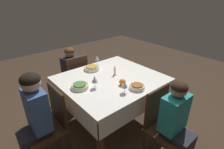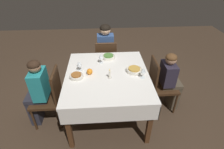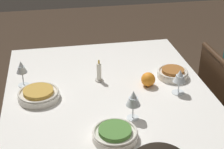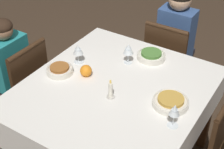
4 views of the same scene
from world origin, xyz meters
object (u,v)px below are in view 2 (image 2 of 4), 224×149
wine_glass_south (79,64)px  orange_fruit (90,72)px  chair_south (50,96)px  person_adult_denim (106,49)px  person_child_dark (170,80)px  person_child_teal (37,91)px  wine_glass_north (143,71)px  bowl_north (134,70)px  chair_north (159,83)px  chair_west (106,60)px  bowl_west (108,57)px  wine_glass_west (101,56)px  dining_table (107,79)px  candle_centerpiece (110,75)px  bowl_south (76,76)px

wine_glass_south → orange_fruit: bearing=53.3°
chair_south → person_adult_denim: bearing=143.3°
person_child_dark → person_child_teal: bearing=95.4°
wine_glass_north → wine_glass_south: bearing=-105.8°
bowl_north → chair_north: bearing=98.6°
chair_west → wine_glass_south: (0.76, -0.40, 0.39)m
bowl_north → wine_glass_north: (0.16, 0.09, 0.09)m
person_child_teal → bowl_west: 1.17m
chair_north → wine_glass_south: wine_glass_south is taller
chair_north → wine_glass_west: size_ratio=5.63×
wine_glass_south → person_child_dark: bearing=89.3°
dining_table → person_adult_denim: (-1.04, 0.01, -0.03)m
chair_west → bowl_north: 0.97m
candle_centerpiece → bowl_north: bearing=111.0°
bowl_south → candle_centerpiece: bearing=85.1°
person_child_teal → orange_fruit: person_child_teal is taller
dining_table → bowl_south: size_ratio=6.89×
person_child_dark → orange_fruit: person_child_dark is taller
chair_west → person_adult_denim: 0.22m
person_child_dark → wine_glass_north: size_ratio=6.28×
bowl_south → bowl_north: 0.81m
bowl_south → wine_glass_west: bearing=137.5°
person_child_dark → wine_glass_north: 0.65m
chair_west → wine_glass_south: 0.94m
dining_table → bowl_west: 0.47m
person_adult_denim → person_child_teal: 1.50m
chair_west → bowl_west: bearing=93.6°
dining_table → bowl_north: size_ratio=5.64×
chair_north → bowl_west: bearing=65.9°
bowl_south → wine_glass_north: bearing=85.9°
chair_north → orange_fruit: chair_north is taller
chair_west → chair_north: (0.78, 0.81, 0.00)m
orange_fruit → wine_glass_north: bearing=79.3°
chair_north → wine_glass_south: size_ratio=6.11×
person_child_dark → dining_table: bearing=96.0°
chair_west → candle_centerpiece: bearing=91.0°
bowl_west → bowl_north: same height
bowl_west → orange_fruit: bearing=-32.6°
dining_table → wine_glass_west: bearing=-166.0°
chair_north → person_child_dark: (0.00, 0.16, 0.06)m
dining_table → wine_glass_west: size_ratio=8.07×
dining_table → person_child_teal: (0.08, -0.98, -0.10)m
bowl_west → chair_south: bearing=-58.2°
wine_glass_west → orange_fruit: wine_glass_west is taller
candle_centerpiece → chair_west: bearing=-179.0°
chair_north → person_child_teal: bearing=95.9°
chair_north → wine_glass_south: 1.27m
bowl_west → wine_glass_north: wine_glass_north is taller
bowl_north → bowl_south: bearing=-83.0°
chair_north → bowl_north: chair_north is taller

